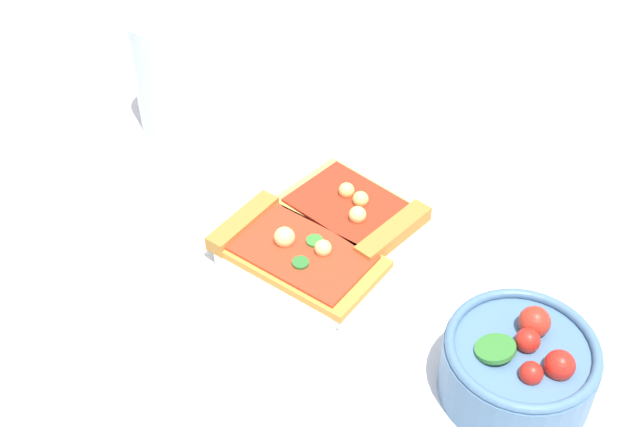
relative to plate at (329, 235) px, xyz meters
name	(u,v)px	position (x,y,z in m)	size (l,w,h in m)	color
ground_plane	(329,234)	(-0.01, -0.01, -0.01)	(2.40, 2.40, 0.00)	silver
plate	(329,235)	(0.00, 0.00, 0.00)	(0.23, 0.23, 0.01)	silver
pizza_slice_near	(359,213)	(-0.03, 0.01, 0.01)	(0.10, 0.14, 0.02)	#E5B256
pizza_slice_far	(290,248)	(0.05, 0.00, 0.01)	(0.12, 0.17, 0.03)	gold
salad_bowl	(519,366)	(0.00, 0.23, 0.02)	(0.12, 0.12, 0.07)	#4C7299
soda_glass	(167,77)	(0.01, -0.26, 0.05)	(0.07, 0.07, 0.13)	silver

